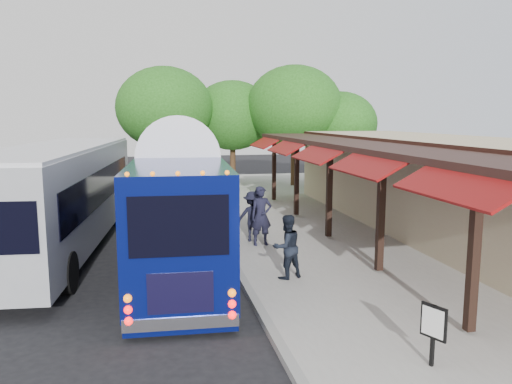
{
  "coord_description": "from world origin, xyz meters",
  "views": [
    {
      "loc": [
        -2.21,
        -12.22,
        4.37
      ],
      "look_at": [
        1.28,
        4.48,
        1.8
      ],
      "focal_mm": 35.0,
      "sensor_mm": 36.0,
      "label": 1
    }
  ],
  "objects": [
    {
      "name": "ground",
      "position": [
        0.0,
        0.0,
        0.0
      ],
      "size": [
        90.0,
        90.0,
        0.0
      ],
      "primitive_type": "plane",
      "color": "black",
      "rests_on": "ground"
    },
    {
      "name": "sidewalk",
      "position": [
        5.0,
        4.0,
        0.07
      ],
      "size": [
        10.0,
        40.0,
        0.15
      ],
      "primitive_type": "cube",
      "color": "#9E9B93",
      "rests_on": "ground"
    },
    {
      "name": "curb",
      "position": [
        0.05,
        4.0,
        0.07
      ],
      "size": [
        0.2,
        40.0,
        0.16
      ],
      "primitive_type": "cube",
      "color": "gray",
      "rests_on": "ground"
    },
    {
      "name": "station_shelter",
      "position": [
        8.38,
        4.0,
        1.85
      ],
      "size": [
        8.15,
        20.0,
        3.6
      ],
      "color": "tan",
      "rests_on": "ground"
    },
    {
      "name": "coach_bus",
      "position": [
        -1.45,
        2.57,
        1.89
      ],
      "size": [
        2.92,
        11.09,
        3.51
      ],
      "rotation": [
        0.0,
        0.0,
        -0.05
      ],
      "color": "#060E4F",
      "rests_on": "ground"
    },
    {
      "name": "city_bus",
      "position": [
        -5.24,
        5.02,
        1.9
      ],
      "size": [
        3.88,
        13.02,
        3.45
      ],
      "rotation": [
        0.0,
        0.0,
        -0.09
      ],
      "color": "gray",
      "rests_on": "ground"
    },
    {
      "name": "ped_a",
      "position": [
        1.27,
        3.58,
        1.13
      ],
      "size": [
        0.75,
        0.52,
        1.97
      ],
      "primitive_type": "imported",
      "rotation": [
        0.0,
        0.0,
        0.07
      ],
      "color": "black",
      "rests_on": "sidewalk"
    },
    {
      "name": "ped_b",
      "position": [
        1.18,
        0.07,
        1.0
      ],
      "size": [
        0.99,
        0.87,
        1.7
      ],
      "primitive_type": "imported",
      "rotation": [
        0.0,
        0.0,
        3.47
      ],
      "color": "black",
      "rests_on": "sidewalk"
    },
    {
      "name": "ped_c",
      "position": [
        0.6,
        10.28,
        1.08
      ],
      "size": [
        1.18,
        0.79,
        1.87
      ],
      "primitive_type": "imported",
      "rotation": [
        0.0,
        0.0,
        3.48
      ],
      "color": "black",
      "rests_on": "sidewalk"
    },
    {
      "name": "ped_d",
      "position": [
        1.1,
        4.17,
        1.01
      ],
      "size": [
        1.23,
        0.88,
        1.72
      ],
      "primitive_type": "imported",
      "rotation": [
        0.0,
        0.0,
        2.91
      ],
      "color": "black",
      "rests_on": "sidewalk"
    },
    {
      "name": "sign_board",
      "position": [
        2.37,
        -5.0,
        0.89
      ],
      "size": [
        0.24,
        0.47,
        1.09
      ],
      "rotation": [
        0.0,
        0.0,
        0.43
      ],
      "color": "black",
      "rests_on": "sidewalk"
    },
    {
      "name": "tree_left",
      "position": [
        2.93,
        19.74,
        4.46
      ],
      "size": [
        5.23,
        5.23,
        6.69
      ],
      "color": "#382314",
      "rests_on": "ground"
    },
    {
      "name": "tree_mid",
      "position": [
        6.42,
        17.59,
        5.01
      ],
      "size": [
        5.87,
        5.87,
        7.51
      ],
      "color": "#382314",
      "rests_on": "ground"
    },
    {
      "name": "tree_right",
      "position": [
        9.32,
        17.44,
        3.96
      ],
      "size": [
        4.65,
        4.65,
        5.95
      ],
      "color": "#382314",
      "rests_on": "ground"
    },
    {
      "name": "tree_far",
      "position": [
        -1.38,
        18.2,
        4.89
      ],
      "size": [
        5.73,
        5.73,
        7.34
      ],
      "color": "#382314",
      "rests_on": "ground"
    }
  ]
}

